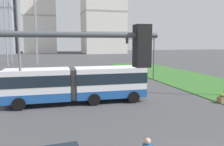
# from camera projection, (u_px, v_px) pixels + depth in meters

# --- Properties ---
(articulated_bus) EXTENTS (11.92, 3.10, 3.00)m
(articulated_bus) POSITION_uv_depth(u_px,v_px,m) (77.00, 84.00, 19.56)
(articulated_bus) COLOR white
(articulated_bus) RESTS_ON ground
(car_silver_hatch) EXTENTS (4.46, 2.15, 1.58)m
(car_silver_hatch) POSITION_uv_depth(u_px,v_px,m) (52.00, 78.00, 28.68)
(car_silver_hatch) COLOR #B7BABF
(car_silver_hatch) RESTS_ON ground
(flower_planter_3) EXTENTS (1.10, 0.56, 0.74)m
(flower_planter_3) POSITION_uv_depth(u_px,v_px,m) (224.00, 98.00, 19.72)
(flower_planter_3) COLOR #937051
(flower_planter_3) RESTS_ON grass_median
(traffic_light_near_left) EXTENTS (3.17, 0.28, 5.51)m
(traffic_light_near_left) POSITION_uv_depth(u_px,v_px,m) (48.00, 122.00, 4.03)
(traffic_light_near_left) COLOR #474C51
(traffic_light_near_left) RESTS_ON ground
(traffic_light_far_right) EXTENTS (4.30, 0.28, 5.78)m
(traffic_light_far_right) POSITION_uv_depth(u_px,v_px,m) (144.00, 51.00, 31.23)
(traffic_light_far_right) COLOR #474C51
(traffic_light_far_right) RESTS_ON ground
(streetlight_left) EXTENTS (0.70, 0.28, 9.49)m
(streetlight_left) POSITION_uv_depth(u_px,v_px,m) (19.00, 42.00, 17.12)
(streetlight_left) COLOR slate
(streetlight_left) RESTS_ON ground
(apartment_tower_westcentre) EXTENTS (15.14, 19.08, 41.81)m
(apartment_tower_westcentre) POSITION_uv_depth(u_px,v_px,m) (39.00, 9.00, 110.80)
(apartment_tower_westcentre) COLOR silver
(apartment_tower_westcentre) RESTS_ON ground
(apartment_tower_centre) EXTENTS (18.45, 17.53, 45.24)m
(apartment_tower_centre) POSITION_uv_depth(u_px,v_px,m) (103.00, 3.00, 104.87)
(apartment_tower_centre) COLOR silver
(apartment_tower_centre) RESTS_ON ground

